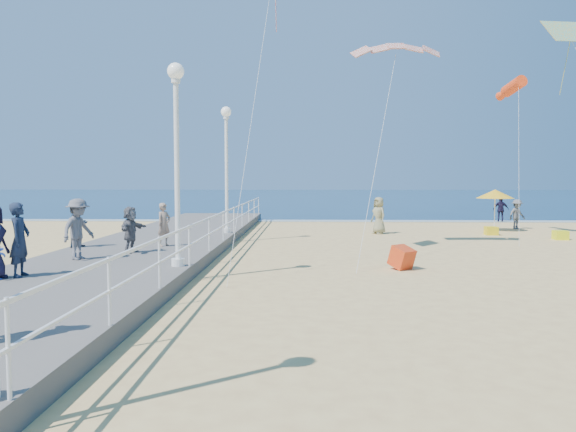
{
  "coord_description": "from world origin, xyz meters",
  "views": [
    {
      "loc": [
        -1.91,
        -14.66,
        2.74
      ],
      "look_at": [
        -2.5,
        2.0,
        1.6
      ],
      "focal_mm": 35.0,
      "sensor_mm": 36.0,
      "label": 1
    }
  ],
  "objects_px": {
    "box_kite": "(402,260)",
    "beach_chair_right": "(491,231)",
    "spectator_6": "(164,225)",
    "lamp_post_mid": "(177,142)",
    "beach_walker_c": "(379,215)",
    "spectator_5": "(131,230)",
    "beach_umbrella": "(495,194)",
    "spectator_0": "(20,240)",
    "spectator_7": "(80,225)",
    "beach_walker_a": "(517,214)",
    "lamp_post_far": "(226,156)",
    "spectator_2": "(78,229)",
    "beach_chair_left": "(560,235)",
    "beach_walker_b": "(501,210)"
  },
  "relations": [
    {
      "from": "spectator_7",
      "to": "beach_chair_right",
      "type": "height_order",
      "value": "spectator_7"
    },
    {
      "from": "box_kite",
      "to": "beach_chair_right",
      "type": "distance_m",
      "value": 11.92
    },
    {
      "from": "lamp_post_mid",
      "to": "beach_walker_c",
      "type": "distance_m",
      "value": 14.76
    },
    {
      "from": "beach_walker_c",
      "to": "beach_walker_b",
      "type": "bearing_deg",
      "value": 98.44
    },
    {
      "from": "spectator_2",
      "to": "beach_walker_b",
      "type": "xyz_separation_m",
      "value": [
        18.39,
        19.0,
        -0.49
      ]
    },
    {
      "from": "spectator_2",
      "to": "beach_umbrella",
      "type": "distance_m",
      "value": 20.89
    },
    {
      "from": "lamp_post_far",
      "to": "spectator_2",
      "type": "relative_size",
      "value": 3.04
    },
    {
      "from": "spectator_5",
      "to": "spectator_0",
      "type": "bearing_deg",
      "value": 175.21
    },
    {
      "from": "spectator_0",
      "to": "spectator_5",
      "type": "distance_m",
      "value": 4.47
    },
    {
      "from": "lamp_post_far",
      "to": "beach_chair_right",
      "type": "relative_size",
      "value": 9.67
    },
    {
      "from": "spectator_2",
      "to": "lamp_post_far",
      "type": "bearing_deg",
      "value": -1.14
    },
    {
      "from": "spectator_2",
      "to": "spectator_6",
      "type": "distance_m",
      "value": 3.6
    },
    {
      "from": "spectator_0",
      "to": "beach_walker_c",
      "type": "height_order",
      "value": "spectator_0"
    },
    {
      "from": "spectator_6",
      "to": "beach_walker_a",
      "type": "relative_size",
      "value": 0.93
    },
    {
      "from": "spectator_7",
      "to": "beach_chair_right",
      "type": "distance_m",
      "value": 18.55
    },
    {
      "from": "spectator_0",
      "to": "spectator_7",
      "type": "distance_m",
      "value": 5.69
    },
    {
      "from": "box_kite",
      "to": "beach_umbrella",
      "type": "distance_m",
      "value": 14.1
    },
    {
      "from": "spectator_6",
      "to": "lamp_post_mid",
      "type": "bearing_deg",
      "value": -127.82
    },
    {
      "from": "box_kite",
      "to": "beach_umbrella",
      "type": "xyz_separation_m",
      "value": [
        6.75,
        12.27,
        1.61
      ]
    },
    {
      "from": "spectator_6",
      "to": "beach_umbrella",
      "type": "relative_size",
      "value": 0.69
    },
    {
      "from": "spectator_0",
      "to": "beach_umbrella",
      "type": "distance_m",
      "value": 22.93
    },
    {
      "from": "spectator_0",
      "to": "beach_walker_a",
      "type": "height_order",
      "value": "spectator_0"
    },
    {
      "from": "lamp_post_mid",
      "to": "spectator_2",
      "type": "bearing_deg",
      "value": 161.21
    },
    {
      "from": "lamp_post_mid",
      "to": "beach_walker_c",
      "type": "xyz_separation_m",
      "value": [
        6.9,
        12.75,
        -2.76
      ]
    },
    {
      "from": "beach_walker_c",
      "to": "spectator_0",
      "type": "bearing_deg",
      "value": -68.05
    },
    {
      "from": "spectator_0",
      "to": "beach_walker_c",
      "type": "bearing_deg",
      "value": -39.36
    },
    {
      "from": "spectator_7",
      "to": "box_kite",
      "type": "distance_m",
      "value": 10.7
    },
    {
      "from": "lamp_post_far",
      "to": "spectator_2",
      "type": "distance_m",
      "value": 8.86
    },
    {
      "from": "lamp_post_mid",
      "to": "spectator_7",
      "type": "relative_size",
      "value": 3.48
    },
    {
      "from": "spectator_6",
      "to": "beach_walker_b",
      "type": "height_order",
      "value": "spectator_6"
    },
    {
      "from": "spectator_2",
      "to": "beach_chair_left",
      "type": "relative_size",
      "value": 3.18
    },
    {
      "from": "beach_walker_a",
      "to": "box_kite",
      "type": "xyz_separation_m",
      "value": [
        -8.33,
        -13.47,
        -0.49
      ]
    },
    {
      "from": "box_kite",
      "to": "beach_chair_left",
      "type": "height_order",
      "value": "box_kite"
    },
    {
      "from": "spectator_6",
      "to": "spectator_7",
      "type": "bearing_deg",
      "value": 130.66
    },
    {
      "from": "beach_walker_c",
      "to": "lamp_post_mid",
      "type": "bearing_deg",
      "value": -61.11
    },
    {
      "from": "beach_chair_left",
      "to": "box_kite",
      "type": "bearing_deg",
      "value": -134.95
    },
    {
      "from": "spectator_6",
      "to": "box_kite",
      "type": "bearing_deg",
      "value": -72.85
    },
    {
      "from": "spectator_5",
      "to": "beach_umbrella",
      "type": "height_order",
      "value": "beach_umbrella"
    },
    {
      "from": "spectator_7",
      "to": "spectator_2",
      "type": "bearing_deg",
      "value": -144.25
    },
    {
      "from": "lamp_post_mid",
      "to": "spectator_2",
      "type": "distance_m",
      "value": 4.07
    },
    {
      "from": "lamp_post_far",
      "to": "spectator_0",
      "type": "relative_size",
      "value": 3.02
    },
    {
      "from": "beach_chair_right",
      "to": "beach_walker_b",
      "type": "bearing_deg",
      "value": 68.34
    },
    {
      "from": "spectator_0",
      "to": "spectator_2",
      "type": "bearing_deg",
      "value": -9.14
    },
    {
      "from": "spectator_5",
      "to": "beach_chair_right",
      "type": "bearing_deg",
      "value": -43.71
    },
    {
      "from": "beach_umbrella",
      "to": "beach_chair_right",
      "type": "distance_m",
      "value": 2.71
    },
    {
      "from": "spectator_6",
      "to": "spectator_0",
      "type": "bearing_deg",
      "value": -164.43
    },
    {
      "from": "spectator_7",
      "to": "beach_walker_a",
      "type": "distance_m",
      "value": 22.14
    },
    {
      "from": "spectator_0",
      "to": "beach_chair_right",
      "type": "relative_size",
      "value": 3.21
    },
    {
      "from": "spectator_0",
      "to": "spectator_5",
      "type": "xyz_separation_m",
      "value": [
        1.28,
        4.28,
        -0.16
      ]
    },
    {
      "from": "spectator_0",
      "to": "beach_umbrella",
      "type": "relative_size",
      "value": 0.82
    }
  ]
}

